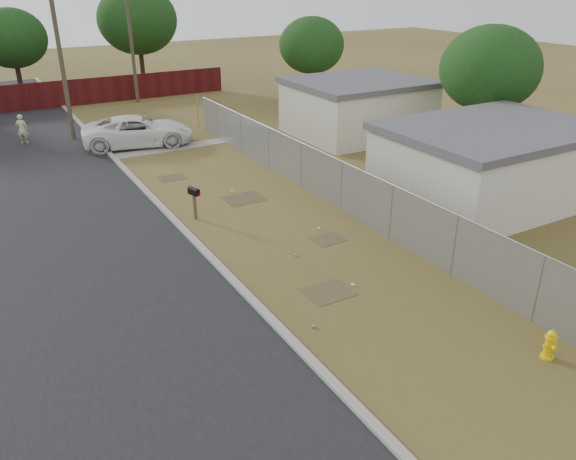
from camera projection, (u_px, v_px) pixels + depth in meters
ground at (272, 226)px, 20.83m from camera, size 120.00×120.00×0.00m
street at (44, 191)px, 24.09m from camera, size 15.10×60.00×0.12m
chainlink_fence at (327, 183)px, 22.72m from camera, size 0.10×27.06×2.02m
privacy_fence at (14, 98)px, 37.39m from camera, size 30.00×0.12×1.80m
utility_poles at (52, 43)px, 33.45m from camera, size 12.60×8.24×9.00m
houses at (417, 132)px, 27.05m from camera, size 9.30×17.24×3.10m
horizon_trees at (115, 36)px, 37.80m from camera, size 33.32×31.94×7.78m
fire_hydrant at (550, 345)px, 13.57m from camera, size 0.38×0.39×0.82m
mailbox at (194, 194)px, 21.01m from camera, size 0.34×0.55×1.28m
pickup_truck at (138, 131)px, 30.13m from camera, size 6.24×3.91×1.61m
pedestrian at (22, 129)px, 30.46m from camera, size 0.69×0.57×1.62m
scattered_litter at (298, 249)px, 18.99m from camera, size 3.64×10.37×0.07m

